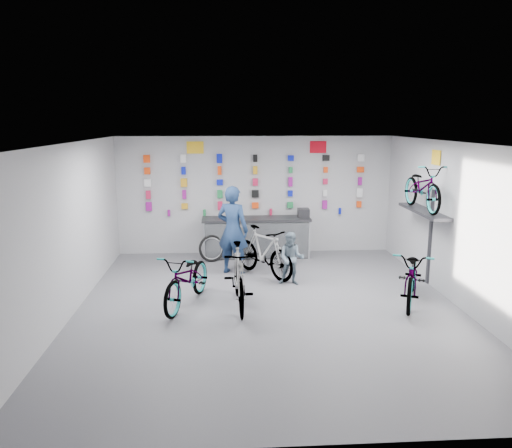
{
  "coord_description": "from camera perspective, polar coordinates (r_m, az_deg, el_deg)",
  "views": [
    {
      "loc": [
        -0.8,
        -8.65,
        3.38
      ],
      "look_at": [
        -0.15,
        1.4,
        1.29
      ],
      "focal_mm": 35.0,
      "sensor_mm": 36.0,
      "label": 1
    }
  ],
  "objects": [
    {
      "name": "floor",
      "position": [
        9.32,
        1.47,
        -9.53
      ],
      "size": [
        8.0,
        8.0,
        0.0
      ],
      "primitive_type": "plane",
      "color": "#57575D",
      "rests_on": "ground"
    },
    {
      "name": "bike_service",
      "position": [
        10.98,
        0.87,
        -3.18
      ],
      "size": [
        1.52,
        1.78,
        1.11
      ],
      "primitive_type": "imported",
      "rotation": [
        0.0,
        0.0,
        0.64
      ],
      "color": "gray",
      "rests_on": "floor"
    },
    {
      "name": "wall_bracket",
      "position": [
        10.84,
        18.71,
        0.94
      ],
      "size": [
        0.39,
        1.9,
        2.0
      ],
      "color": "#333338",
      "rests_on": "wall_right"
    },
    {
      "name": "wall_front",
      "position": [
        5.07,
        5.67,
        -10.05
      ],
      "size": [
        7.0,
        0.0,
        7.0
      ],
      "primitive_type": "plane",
      "rotation": [
        -1.57,
        0.0,
        0.0
      ],
      "color": "#BCBCBE",
      "rests_on": "floor"
    },
    {
      "name": "bike_left",
      "position": [
        9.36,
        -7.83,
        -6.19
      ],
      "size": [
        1.27,
        2.08,
        1.03
      ],
      "primitive_type": "imported",
      "rotation": [
        0.0,
        0.0,
        -0.32
      ],
      "color": "gray",
      "rests_on": "floor"
    },
    {
      "name": "sign_right",
      "position": [
        12.87,
        7.11,
        8.71
      ],
      "size": [
        0.42,
        0.02,
        0.3
      ],
      "primitive_type": "cube",
      "color": "red",
      "rests_on": "wall_back"
    },
    {
      "name": "bike_wall",
      "position": [
        10.73,
        18.53,
        4.03
      ],
      "size": [
        0.63,
        1.8,
        0.95
      ],
      "primitive_type": "imported",
      "color": "gray",
      "rests_on": "wall_bracket"
    },
    {
      "name": "merch_wall",
      "position": [
        12.69,
        -0.59,
        4.55
      ],
      "size": [
        5.57,
        0.08,
        1.56
      ],
      "color": "#961285",
      "rests_on": "wall_back"
    },
    {
      "name": "register",
      "position": [
        12.56,
        5.45,
        1.28
      ],
      "size": [
        0.29,
        0.31,
        0.22
      ],
      "primitive_type": "cube",
      "rotation": [
        0.0,
        0.0,
        -0.03
      ],
      "color": "black",
      "rests_on": "counter"
    },
    {
      "name": "sign_left",
      "position": [
        12.66,
        -6.97,
        8.67
      ],
      "size": [
        0.42,
        0.02,
        0.3
      ],
      "primitive_type": "cube",
      "color": "yellow",
      "rests_on": "wall_back"
    },
    {
      "name": "counter",
      "position": [
        12.55,
        0.03,
        -1.59
      ],
      "size": [
        2.7,
        0.66,
        1.0
      ],
      "color": "black",
      "rests_on": "floor"
    },
    {
      "name": "ceiling",
      "position": [
        8.69,
        1.57,
        9.24
      ],
      "size": [
        8.0,
        8.0,
        0.0
      ],
      "primitive_type": "plane",
      "rotation": [
        3.14,
        0.0,
        0.0
      ],
      "color": "white",
      "rests_on": "wall_back"
    },
    {
      "name": "spare_wheel",
      "position": [
        12.21,
        -5.07,
        -2.8
      ],
      "size": [
        0.68,
        0.38,
        0.66
      ],
      "rotation": [
        0.0,
        0.0,
        0.32
      ],
      "color": "black",
      "rests_on": "floor"
    },
    {
      "name": "bike_center",
      "position": [
        9.15,
        -1.98,
        -6.05
      ],
      "size": [
        0.62,
        1.96,
        1.17
      ],
      "primitive_type": "imported",
      "rotation": [
        0.0,
        0.0,
        0.04
      ],
      "color": "gray",
      "rests_on": "floor"
    },
    {
      "name": "bike_right",
      "position": [
        9.85,
        17.49,
        -5.64
      ],
      "size": [
        1.44,
        2.13,
        1.06
      ],
      "primitive_type": "imported",
      "rotation": [
        0.0,
        0.0,
        -0.41
      ],
      "color": "gray",
      "rests_on": "floor"
    },
    {
      "name": "wall_right",
      "position": [
        9.83,
        22.28,
        -0.16
      ],
      "size": [
        0.0,
        8.0,
        8.0
      ],
      "primitive_type": "plane",
      "rotation": [
        1.57,
        0.0,
        -1.57
      ],
      "color": "#BCBCBE",
      "rests_on": "floor"
    },
    {
      "name": "wall_left",
      "position": [
        9.25,
        -20.62,
        -0.74
      ],
      "size": [
        0.0,
        8.0,
        8.0
      ],
      "primitive_type": "plane",
      "rotation": [
        1.57,
        0.0,
        1.57
      ],
      "color": "#BCBCBE",
      "rests_on": "floor"
    },
    {
      "name": "wall_back",
      "position": [
        12.81,
        -0.1,
        3.3
      ],
      "size": [
        7.0,
        0.0,
        7.0
      ],
      "primitive_type": "plane",
      "rotation": [
        1.57,
        0.0,
        0.0
      ],
      "color": "#BCBCBE",
      "rests_on": "floor"
    },
    {
      "name": "sign_side",
      "position": [
        10.76,
        19.88,
        7.16
      ],
      "size": [
        0.02,
        0.4,
        0.3
      ],
      "primitive_type": "cube",
      "color": "yellow",
      "rests_on": "wall_right"
    },
    {
      "name": "clerk",
      "position": [
        11.1,
        -2.68,
        -0.69
      ],
      "size": [
        0.86,
        0.73,
        1.99
      ],
      "primitive_type": "imported",
      "rotation": [
        0.0,
        0.0,
        2.71
      ],
      "color": "navy",
      "rests_on": "floor"
    },
    {
      "name": "customer",
      "position": [
        10.44,
        4.08,
        -3.96
      ],
      "size": [
        0.62,
        0.53,
        1.12
      ],
      "primitive_type": "imported",
      "rotation": [
        0.0,
        0.0,
        -0.22
      ],
      "color": "slate",
      "rests_on": "floor"
    }
  ]
}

